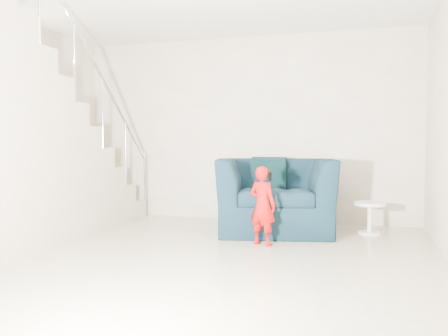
{
  "coord_description": "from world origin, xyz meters",
  "views": [
    {
      "loc": [
        1.72,
        -4.08,
        1.14
      ],
      "look_at": [
        0.15,
        1.2,
        0.85
      ],
      "focal_mm": 38.0,
      "sensor_mm": 36.0,
      "label": 1
    }
  ],
  "objects_px": {
    "side_table": "(370,213)",
    "staircase": "(31,160)",
    "toddler": "(262,206)",
    "armchair": "(275,195)"
  },
  "relations": [
    {
      "from": "armchair",
      "to": "side_table",
      "type": "height_order",
      "value": "armchair"
    },
    {
      "from": "toddler",
      "to": "side_table",
      "type": "bearing_deg",
      "value": -118.4
    },
    {
      "from": "armchair",
      "to": "side_table",
      "type": "relative_size",
      "value": 3.6
    },
    {
      "from": "side_table",
      "to": "staircase",
      "type": "height_order",
      "value": "staircase"
    },
    {
      "from": "armchair",
      "to": "staircase",
      "type": "distance_m",
      "value": 2.99
    },
    {
      "from": "toddler",
      "to": "side_table",
      "type": "distance_m",
      "value": 1.54
    },
    {
      "from": "toddler",
      "to": "staircase",
      "type": "bearing_deg",
      "value": 31.75
    },
    {
      "from": "armchair",
      "to": "side_table",
      "type": "xyz_separation_m",
      "value": [
        1.17,
        0.17,
        -0.2
      ]
    },
    {
      "from": "side_table",
      "to": "armchair",
      "type": "bearing_deg",
      "value": -171.96
    },
    {
      "from": "toddler",
      "to": "armchair",
      "type": "bearing_deg",
      "value": -68.56
    }
  ]
}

